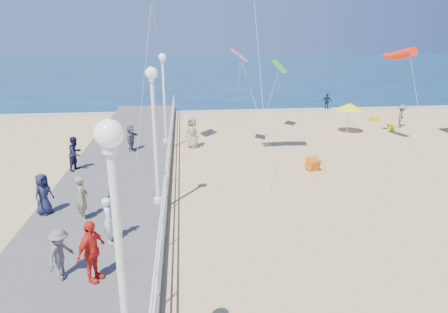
{
  "coord_description": "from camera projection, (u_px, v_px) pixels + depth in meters",
  "views": [
    {
      "loc": [
        -4.25,
        -14.86,
        6.95
      ],
      "look_at": [
        -2.5,
        2.0,
        1.6
      ],
      "focal_mm": 32.0,
      "sensor_mm": 36.0,
      "label": 1
    }
  ],
  "objects": [
    {
      "name": "surf_line",
      "position": [
        230.0,
        111.0,
        36.04
      ],
      "size": [
        160.0,
        1.2,
        0.04
      ],
      "primitive_type": "cube",
      "color": "silver",
      "rests_on": "ground"
    },
    {
      "name": "box_kite",
      "position": [
        313.0,
        165.0,
        20.68
      ],
      "size": [
        0.73,
        0.84,
        0.74
      ],
      "primitive_type": "cube",
      "rotation": [
        0.31,
        0.0,
        0.29
      ],
      "color": "red",
      "rests_on": "ground"
    },
    {
      "name": "beach_umbrella",
      "position": [
        350.0,
        106.0,
        27.84
      ],
      "size": [
        1.9,
        1.9,
        2.14
      ],
      "color": "white",
      "rests_on": "ground"
    },
    {
      "name": "ground",
      "position": [
        289.0,
        206.0,
        16.6
      ],
      "size": [
        160.0,
        160.0,
        0.0
      ],
      "primitive_type": "plane",
      "color": "#DFB874",
      "rests_on": "ground"
    },
    {
      "name": "kite_diamond_green",
      "position": [
        280.0,
        67.0,
        27.9
      ],
      "size": [
        1.42,
        1.54,
        0.85
      ],
      "primitive_type": "cube",
      "rotation": [
        0.74,
        0.0,
        1.06
      ],
      "color": "green"
    },
    {
      "name": "kite_diamond_pink",
      "position": [
        239.0,
        55.0,
        23.0
      ],
      "size": [
        1.16,
        1.32,
        0.7
      ],
      "primitive_type": "cube",
      "rotation": [
        0.65,
        0.0,
        1.32
      ],
      "color": "#EE577B"
    },
    {
      "name": "spectator_7",
      "position": [
        75.0,
        153.0,
        19.46
      ],
      "size": [
        0.9,
        1.0,
        1.68
      ],
      "primitive_type": "imported",
      "rotation": [
        0.0,
        0.0,
        1.18
      ],
      "color": "#161931",
      "rests_on": "boardwalk"
    },
    {
      "name": "ocean",
      "position": [
        204.0,
        68.0,
        78.26
      ],
      "size": [
        160.0,
        90.0,
        0.05
      ],
      "primitive_type": "cube",
      "color": "#0C2E4B",
      "rests_on": "ground"
    },
    {
      "name": "spectator_5",
      "position": [
        131.0,
        138.0,
        22.64
      ],
      "size": [
        0.86,
        1.46,
        1.5
      ],
      "primitive_type": "imported",
      "rotation": [
        0.0,
        0.0,
        1.25
      ],
      "color": "slate",
      "rests_on": "boardwalk"
    },
    {
      "name": "lamp_post_mid",
      "position": [
        154.0,
        122.0,
        14.98
      ],
      "size": [
        0.44,
        0.44,
        5.32
      ],
      "color": "white",
      "rests_on": "boardwalk"
    },
    {
      "name": "spectator_3",
      "position": [
        91.0,
        251.0,
        10.71
      ],
      "size": [
        0.87,
        1.13,
        1.78
      ],
      "primitive_type": "imported",
      "rotation": [
        0.0,
        0.0,
        1.09
      ],
      "color": "red",
      "rests_on": "boardwalk"
    },
    {
      "name": "woman_holding_toddler",
      "position": [
        109.0,
        220.0,
        12.75
      ],
      "size": [
        0.45,
        0.61,
        1.54
      ],
      "primitive_type": "imported",
      "rotation": [
        0.0,
        0.0,
        1.73
      ],
      "color": "white",
      "rests_on": "boardwalk"
    },
    {
      "name": "spectator_2",
      "position": [
        60.0,
        254.0,
        10.9
      ],
      "size": [
        0.85,
        1.07,
        1.46
      ],
      "primitive_type": "imported",
      "rotation": [
        0.0,
        0.0,
        1.19
      ],
      "color": "slate",
      "rests_on": "boardwalk"
    },
    {
      "name": "beach_walker_b",
      "position": [
        327.0,
        101.0,
        36.79
      ],
      "size": [
        0.93,
        0.75,
        1.48
      ],
      "primitive_type": "imported",
      "rotation": [
        0.0,
        0.0,
        2.61
      ],
      "color": "#161B32",
      "rests_on": "ground"
    },
    {
      "name": "lamp_post_near",
      "position": [
        119.0,
        244.0,
        6.44
      ],
      "size": [
        0.44,
        0.44,
        5.32
      ],
      "color": "white",
      "rests_on": "boardwalk"
    },
    {
      "name": "kite_windsock",
      "position": [
        404.0,
        54.0,
        23.73
      ],
      "size": [
        1.04,
        2.84,
        1.12
      ],
      "primitive_type": "cylinder",
      "rotation": [
        1.36,
        0.0,
        0.17
      ],
      "color": "red"
    },
    {
      "name": "boardwalk",
      "position": [
        104.0,
        209.0,
        15.81
      ],
      "size": [
        5.0,
        44.0,
        0.4
      ],
      "primitive_type": "cube",
      "color": "#635D59",
      "rests_on": "ground"
    },
    {
      "name": "railing",
      "position": [
        165.0,
        182.0,
        15.73
      ],
      "size": [
        0.05,
        42.0,
        0.55
      ],
      "color": "white",
      "rests_on": "boardwalk"
    },
    {
      "name": "beach_walker_a",
      "position": [
        401.0,
        116.0,
        29.81
      ],
      "size": [
        1.16,
        1.27,
        1.71
      ],
      "primitive_type": "imported",
      "rotation": [
        0.0,
        0.0,
        0.96
      ],
      "color": "slate",
      "rests_on": "ground"
    },
    {
      "name": "beach_walker_c",
      "position": [
        192.0,
        133.0,
        24.57
      ],
      "size": [
        1.1,
        1.08,
        1.92
      ],
      "primitive_type": "imported",
      "rotation": [
        0.0,
        0.0,
        -0.74
      ],
      "color": "gray",
      "rests_on": "ground"
    },
    {
      "name": "toddler_held",
      "position": [
        113.0,
        202.0,
        12.74
      ],
      "size": [
        0.42,
        0.5,
        0.93
      ],
      "primitive_type": "imported",
      "rotation": [
        0.0,
        0.0,
        1.73
      ],
      "color": "#3285BC",
      "rests_on": "boardwalk"
    },
    {
      "name": "beach_chair_right",
      "position": [
        392.0,
        128.0,
        29.13
      ],
      "size": [
        0.55,
        0.55,
        0.4
      ],
      "primitive_type": "cube",
      "color": "yellow",
      "rests_on": "ground"
    },
    {
      "name": "beach_chair_left",
      "position": [
        374.0,
        119.0,
        31.82
      ],
      "size": [
        0.55,
        0.55,
        0.4
      ],
      "primitive_type": "cube",
      "color": "gold",
      "rests_on": "ground"
    },
    {
      "name": "lamp_post_far",
      "position": [
        164.0,
        89.0,
        23.52
      ],
      "size": [
        0.44,
        0.44,
        5.32
      ],
      "color": "white",
      "rests_on": "boardwalk"
    },
    {
      "name": "spectator_6",
      "position": [
        82.0,
        198.0,
        14.32
      ],
      "size": [
        0.42,
        0.62,
        1.64
      ],
      "primitive_type": "imported",
      "rotation": [
        0.0,
        0.0,
        1.62
      ],
      "color": "gray",
      "rests_on": "boardwalk"
    },
    {
      "name": "spectator_4",
      "position": [
        43.0,
        194.0,
        14.73
      ],
      "size": [
        0.81,
        0.92,
        1.58
      ],
      "primitive_type": "imported",
      "rotation": [
        0.0,
        0.0,
        1.06
      ],
      "color": "#1B213C",
      "rests_on": "boardwalk"
    }
  ]
}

